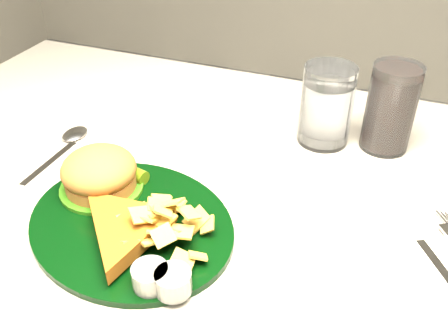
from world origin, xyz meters
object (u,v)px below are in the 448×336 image
Objects in this scene: dinner_plate at (129,207)px; fork_napkin at (447,272)px; cola_glass at (391,108)px; water_glass at (327,105)px.

dinner_plate is 1.80× the size of fork_napkin.
dinner_plate is at bearing 156.17° from fork_napkin.
water_glass is at bearing -169.48° from cola_glass.
fork_napkin is at bearing -68.33° from cola_glass.
cola_glass is 0.86× the size of fork_napkin.
water_glass reaches higher than dinner_plate.
fork_napkin is (0.10, -0.25, -0.06)m from cola_glass.
cola_glass reaches higher than water_glass.
dinner_plate is 0.34m from water_glass.
water_glass reaches higher than fork_napkin.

